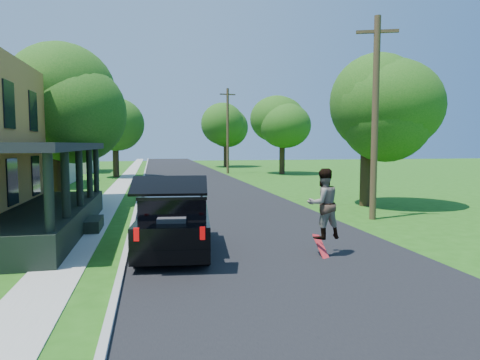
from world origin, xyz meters
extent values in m
plane|color=#1F5410|center=(0.00, 0.00, 0.00)|extent=(140.00, 140.00, 0.00)
cube|color=black|center=(0.00, 20.00, 0.00)|extent=(8.00, 120.00, 0.02)
cube|color=#9D9D98|center=(-4.05, 20.00, 0.00)|extent=(0.15, 120.00, 0.12)
cube|color=#96978F|center=(-5.60, 20.00, 0.00)|extent=(1.30, 120.00, 0.03)
cube|color=black|center=(-6.80, 6.00, 0.45)|extent=(2.40, 10.00, 0.90)
cube|color=black|center=(-6.80, 6.00, 3.00)|extent=(2.60, 10.30, 0.25)
cube|color=#A8A194|center=(-13.50, 24.00, 2.50)|extent=(8.00, 8.00, 5.00)
pyramid|color=black|center=(-13.50, 24.00, 7.20)|extent=(12.78, 12.78, 2.20)
cube|color=#A8A194|center=(-13.50, 40.00, 2.50)|extent=(8.00, 8.00, 5.00)
pyramid|color=black|center=(-13.50, 40.00, 7.20)|extent=(12.78, 12.78, 2.20)
cube|color=black|center=(-2.67, 2.43, 0.67)|extent=(2.38, 4.73, 0.88)
cube|color=black|center=(-2.66, 2.58, 1.38)|extent=(2.05, 2.99, 0.57)
cube|color=black|center=(-2.66, 2.58, 1.69)|extent=(2.09, 3.09, 0.08)
cube|color=black|center=(-2.91, 0.21, 2.12)|extent=(1.85, 1.12, 0.39)
cube|color=#323136|center=(-2.82, 1.07, 0.98)|extent=(0.79, 0.69, 0.47)
cube|color=silver|center=(-3.42, 2.66, 1.78)|extent=(0.32, 2.50, 0.06)
cube|color=silver|center=(-1.90, 2.50, 1.78)|extent=(0.32, 2.50, 0.06)
cube|color=#990505|center=(-3.67, 0.26, 0.98)|extent=(0.13, 0.07, 0.31)
cube|color=#990505|center=(-2.15, 0.10, 0.98)|extent=(0.13, 0.07, 0.31)
cylinder|color=black|center=(-3.35, 4.01, 0.35)|extent=(0.32, 0.73, 0.70)
cylinder|color=black|center=(-1.69, 3.84, 0.35)|extent=(0.32, 0.73, 0.70)
cylinder|color=black|center=(-3.66, 1.02, 0.35)|extent=(0.32, 0.73, 0.70)
cylinder|color=black|center=(-2.00, 0.85, 0.35)|extent=(0.32, 0.73, 0.70)
imported|color=black|center=(1.28, 1.06, 1.46)|extent=(1.04, 0.86, 1.93)
cube|color=#B30F15|center=(1.24, 1.06, 0.25)|extent=(0.29, 0.76, 0.62)
cylinder|color=black|center=(-7.96, 13.12, 1.51)|extent=(0.63, 0.63, 3.03)
sphere|color=#3B6E1D|center=(-7.96, 13.12, 4.79)|extent=(5.63, 5.63, 5.28)
sphere|color=#3B6E1D|center=(-7.56, 12.77, 5.96)|extent=(4.88, 4.88, 4.58)
sphere|color=#3B6E1D|center=(-8.46, 13.58, 5.38)|extent=(5.01, 5.01, 4.70)
cylinder|color=black|center=(-6.58, 31.38, 1.55)|extent=(0.72, 0.72, 3.10)
sphere|color=#3B6E1D|center=(-6.58, 31.38, 4.71)|extent=(6.14, 6.14, 4.84)
sphere|color=#3B6E1D|center=(-6.29, 30.97, 5.79)|extent=(5.32, 5.32, 4.19)
sphere|color=#3B6E1D|center=(-6.92, 31.93, 5.25)|extent=(5.46, 5.46, 4.30)
cylinder|color=black|center=(7.12, 9.70, 1.47)|extent=(0.54, 0.54, 2.95)
sphere|color=#3B6E1D|center=(7.12, 9.70, 4.58)|extent=(5.02, 5.02, 4.90)
sphere|color=#3B6E1D|center=(7.49, 9.41, 5.67)|extent=(4.35, 4.35, 4.25)
sphere|color=#3B6E1D|center=(6.66, 10.08, 5.13)|extent=(4.46, 4.46, 4.36)
cylinder|color=black|center=(9.84, 32.38, 1.71)|extent=(0.63, 0.63, 3.41)
sphere|color=#3B6E1D|center=(9.84, 32.38, 5.21)|extent=(6.05, 6.05, 5.40)
sphere|color=#3B6E1D|center=(10.28, 32.13, 6.41)|extent=(5.24, 5.24, 4.68)
sphere|color=#3B6E1D|center=(9.29, 32.71, 5.81)|extent=(5.38, 5.38, 4.80)
cylinder|color=black|center=(6.51, 47.08, 1.82)|extent=(0.82, 0.82, 3.63)
sphere|color=#3B6E1D|center=(6.51, 47.08, 5.40)|extent=(6.79, 6.79, 5.31)
sphere|color=#3B6E1D|center=(7.06, 46.91, 6.58)|extent=(5.89, 5.89, 4.60)
sphere|color=#3B6E1D|center=(5.82, 47.32, 5.99)|extent=(6.04, 6.04, 4.72)
cylinder|color=#493A22|center=(5.55, 6.08, 4.07)|extent=(0.34, 0.34, 8.15)
cube|color=#493A22|center=(5.55, 6.08, 7.53)|extent=(1.59, 0.67, 0.12)
cylinder|color=#493A22|center=(4.50, 34.28, 4.41)|extent=(0.30, 0.30, 8.82)
cube|color=#493A22|center=(4.50, 34.28, 8.20)|extent=(1.66, 0.31, 0.12)
camera|label=1|loc=(-3.29, -9.82, 3.09)|focal=32.00mm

